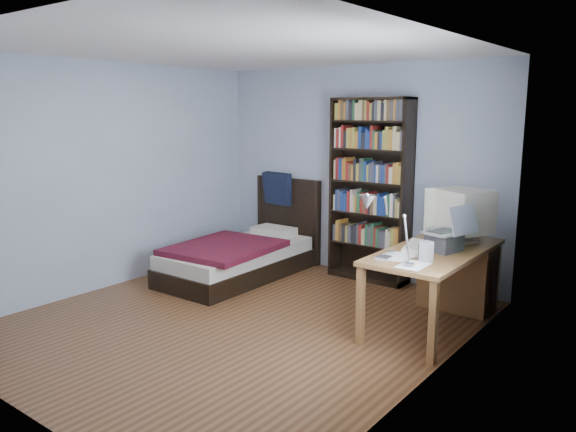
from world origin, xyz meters
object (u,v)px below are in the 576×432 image
object	(u,v)px
speaker	(426,251)
bed	(242,254)
crt_monitor	(462,212)
laptop	(446,238)
desk_lamp	(374,210)
soda_can	(433,235)
bookshelf	(370,190)
keyboard	(417,246)
desk	(452,272)

from	to	relation	value
speaker	bed	bearing A→B (deg)	-177.81
crt_monitor	laptop	world-z (taller)	crt_monitor
desk_lamp	soda_can	xyz separation A→B (m)	(-0.09, 1.34, -0.45)
bookshelf	crt_monitor	bearing A→B (deg)	-21.30
soda_can	bed	bearing A→B (deg)	-177.04
laptop	keyboard	size ratio (longest dim) A/B	0.91
speaker	bookshelf	world-z (taller)	bookshelf
crt_monitor	soda_can	distance (m)	0.36
desk	laptop	distance (m)	0.64
laptop	desk_lamp	size ratio (longest dim) A/B	0.68
bookshelf	bed	distance (m)	1.72
crt_monitor	speaker	world-z (taller)	crt_monitor
crt_monitor	bed	size ratio (longest dim) A/B	0.30
desk	desk_lamp	size ratio (longest dim) A/B	2.55
crt_monitor	soda_can	size ratio (longest dim) A/B	4.60
bed	speaker	bearing A→B (deg)	-12.43
crt_monitor	speaker	xyz separation A→B (m)	(0.03, -0.87, -0.20)
desk	keyboard	bearing A→B (deg)	-107.54
keyboard	speaker	distance (m)	0.47
desk_lamp	bed	bearing A→B (deg)	153.57
bed	keyboard	bearing A→B (deg)	-4.57
laptop	crt_monitor	bearing A→B (deg)	93.91
desk	laptop	bearing A→B (deg)	-77.83
laptop	speaker	xyz separation A→B (m)	(0.00, -0.43, -0.03)
desk_lamp	keyboard	xyz separation A→B (m)	(-0.11, 1.03, -0.50)
bookshelf	desk_lamp	bearing A→B (deg)	-60.09
soda_can	bed	xyz separation A→B (m)	(-2.36, -0.12, -0.54)
speaker	desk	bearing A→B (deg)	111.07
desk	laptop	xyz separation A→B (m)	(0.10, -0.46, 0.43)
laptop	desk_lamp	xyz separation A→B (m)	(-0.15, -1.07, 0.39)
laptop	soda_can	world-z (taller)	laptop
soda_can	bed	distance (m)	2.42
keyboard	bookshelf	distance (m)	1.47
bed	soda_can	bearing A→B (deg)	2.96
bookshelf	bed	bearing A→B (deg)	-148.29
desk	crt_monitor	distance (m)	0.61
crt_monitor	soda_can	bearing A→B (deg)	-139.67
desk	soda_can	xyz separation A→B (m)	(-0.14, -0.19, 0.38)
bed	desk	bearing A→B (deg)	7.12
laptop	bookshelf	world-z (taller)	bookshelf
desk_lamp	speaker	bearing A→B (deg)	77.15
desk	crt_monitor	bearing A→B (deg)	-9.87
desk	crt_monitor	xyz separation A→B (m)	(0.07, -0.01, 0.60)
laptop	soda_can	size ratio (longest dim) A/B	3.27
keyboard	bookshelf	world-z (taller)	bookshelf
crt_monitor	laptop	distance (m)	0.48
desk	keyboard	world-z (taller)	keyboard
desk	speaker	xyz separation A→B (m)	(0.10, -0.89, 0.40)
crt_monitor	desk_lamp	xyz separation A→B (m)	(-0.12, -1.52, 0.22)
laptop	keyboard	world-z (taller)	laptop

